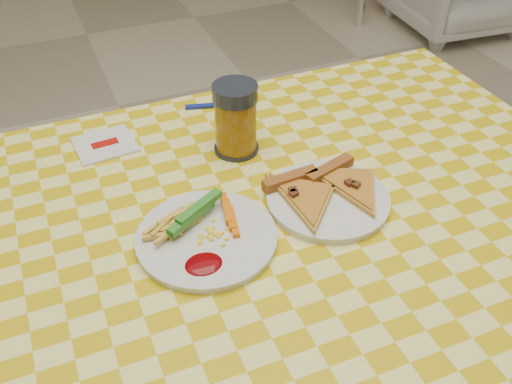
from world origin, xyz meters
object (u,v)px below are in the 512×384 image
drink_glass (236,119)px  table (268,242)px  plate_right (328,201)px  plate_left (207,239)px

drink_glass → table: bearing=-94.8°
plate_right → drink_glass: 0.24m
plate_right → drink_glass: size_ratio=1.49×
table → drink_glass: drink_glass is taller
plate_right → plate_left: bearing=-177.5°
plate_right → drink_glass: drink_glass is taller
drink_glass → plate_left: bearing=-121.7°
plate_left → drink_glass: 0.27m
plate_left → plate_right: (0.23, 0.01, 0.00)m
table → plate_right: size_ratio=6.00×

